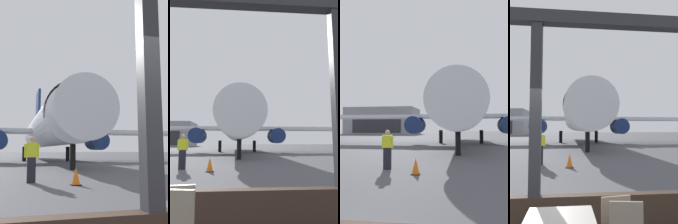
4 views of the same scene
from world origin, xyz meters
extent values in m
plane|color=#4C4C51|center=(0.00, 40.00, 0.00)|extent=(220.00, 220.00, 0.00)
cube|color=gray|center=(1.22, -1.28, 0.67)|extent=(0.40, 0.10, 0.42)
cube|color=gray|center=(1.28, -1.60, 0.70)|extent=(0.40, 0.11, 0.41)
cylinder|color=silver|center=(2.18, 27.36, 3.47)|extent=(3.77, 28.22, 3.77)
cone|color=silver|center=(2.18, 11.95, 3.47)|extent=(3.58, 2.60, 3.58)
cylinder|color=black|center=(2.18, 13.85, 3.62)|extent=(3.84, 0.90, 3.84)
cube|color=silver|center=(-6.14, 26.99, 3.17)|extent=(14.76, 4.20, 0.36)
cube|color=silver|center=(10.50, 26.99, 3.17)|extent=(14.76, 4.20, 0.36)
cylinder|color=navy|center=(-2.91, 25.59, 2.17)|extent=(1.90, 3.20, 1.90)
cylinder|color=navy|center=(7.26, 25.59, 2.17)|extent=(1.90, 3.20, 1.90)
cube|color=navy|center=(2.18, 39.97, 7.75)|extent=(0.36, 4.40, 5.20)
cylinder|color=black|center=(2.18, 14.15, 0.79)|extent=(0.36, 0.36, 1.58)
cylinder|color=black|center=(-0.22, 27.99, 0.79)|extent=(0.44, 0.44, 1.58)
cylinder|color=black|center=(4.58, 27.99, 0.79)|extent=(0.44, 0.44, 1.58)
cube|color=black|center=(-0.77, 7.88, 0.47)|extent=(0.32, 0.20, 0.95)
cube|color=yellow|center=(-0.77, 7.88, 1.23)|extent=(0.40, 0.22, 0.55)
sphere|color=tan|center=(-0.77, 7.88, 1.63)|extent=(0.22, 0.22, 0.22)
cylinder|color=yellow|center=(-0.54, 7.83, 1.20)|extent=(0.09, 0.09, 0.52)
cylinder|color=yellow|center=(-1.01, 7.93, 1.20)|extent=(0.09, 0.09, 0.52)
cone|color=orange|center=(0.71, 6.81, 0.32)|extent=(0.32, 0.32, 0.64)
cube|color=black|center=(0.71, 6.81, 0.01)|extent=(0.36, 0.36, 0.03)
camera|label=1|loc=(-1.48, -2.77, 1.23)|focal=43.97mm
camera|label=2|loc=(1.83, -3.75, 1.33)|focal=35.97mm
camera|label=3|loc=(2.62, -3.25, 1.81)|focal=41.43mm
camera|label=4|loc=(0.57, -4.45, 1.76)|focal=38.35mm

